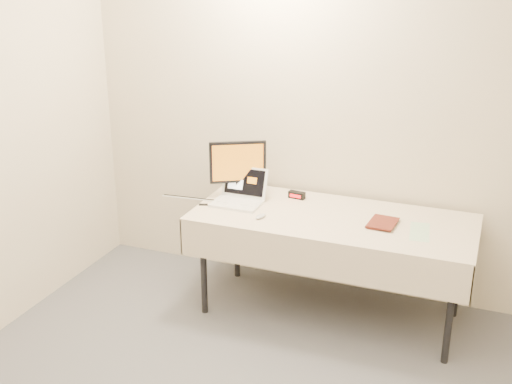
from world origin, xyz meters
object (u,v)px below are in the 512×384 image
(laptop, at_px, (240,194))
(monitor, at_px, (238,165))
(table, at_px, (332,225))
(book, at_px, (371,206))

(laptop, distance_m, monitor, 0.21)
(table, bearing_deg, book, -2.76)
(table, xyz_separation_m, book, (0.25, -0.01, 0.18))
(table, xyz_separation_m, monitor, (-0.73, 0.11, 0.30))
(table, bearing_deg, laptop, 177.60)
(book, bearing_deg, laptop, -178.19)
(table, height_order, laptop, laptop)
(monitor, bearing_deg, laptop, -87.39)
(table, relative_size, laptop, 5.59)
(monitor, xyz_separation_m, book, (0.98, -0.12, -0.13))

